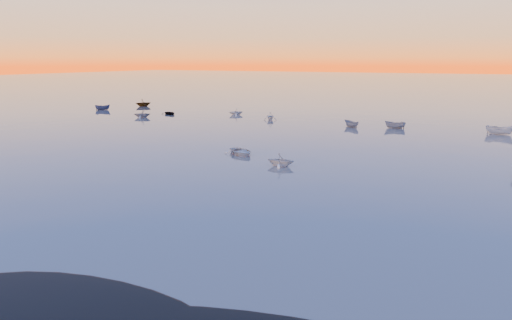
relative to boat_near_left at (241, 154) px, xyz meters
The scene contains 3 objects.
ground 63.49m from the boat_near_left, 85.45° to the left, with size 600.00×600.00×0.00m, color #6B6359.
moored_fleet 17.05m from the boat_near_left, 72.80° to the left, with size 124.00×58.00×1.20m, color silver, non-canonical shape.
boat_near_left is the anchor object (origin of this frame).
Camera 1 is at (23.90, -16.71, 11.71)m, focal length 35.00 mm.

